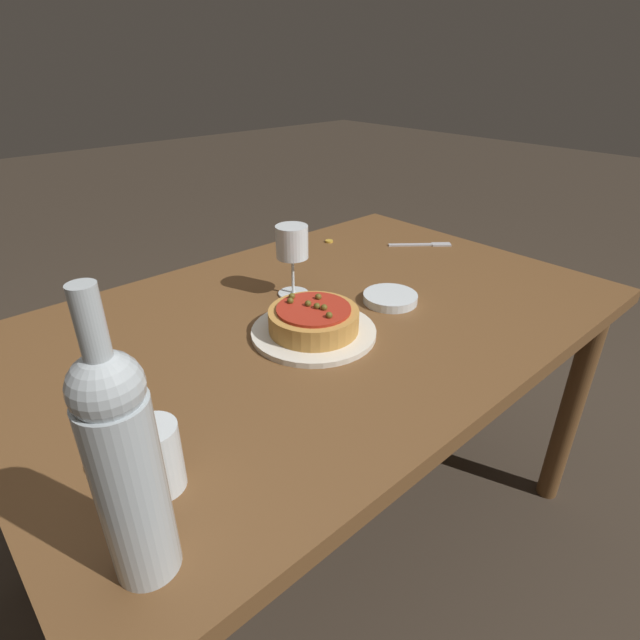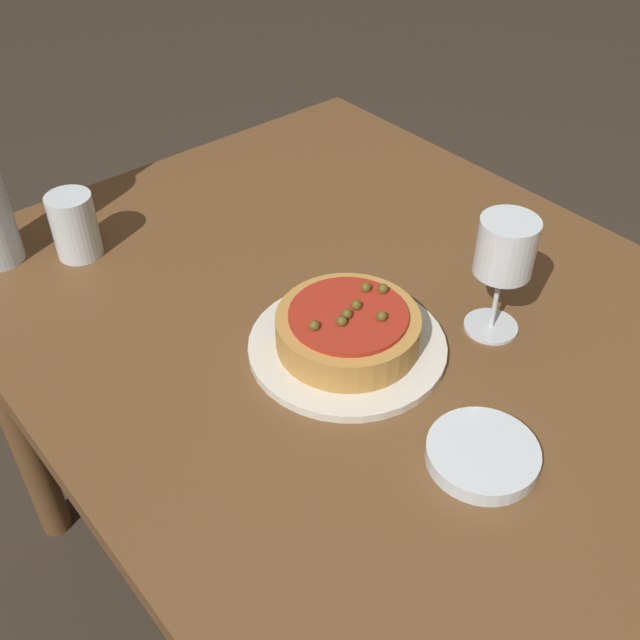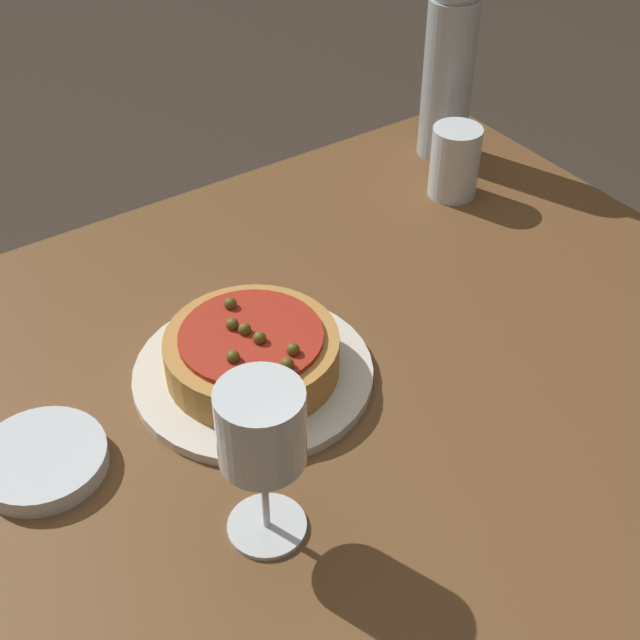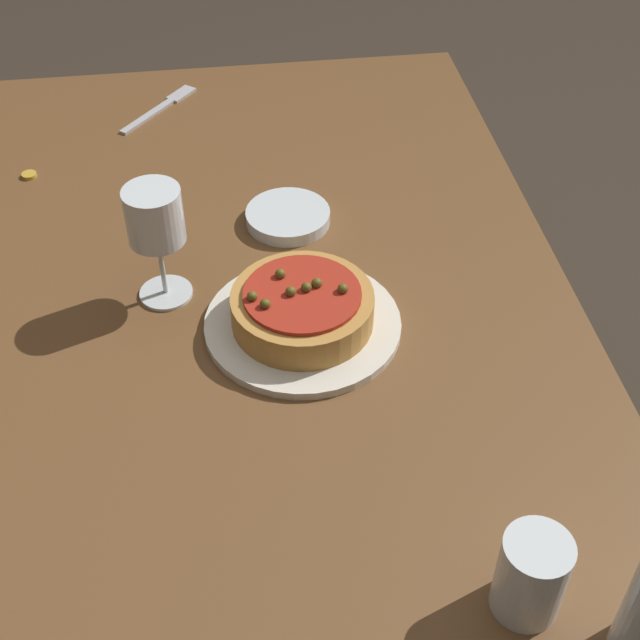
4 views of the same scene
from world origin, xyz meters
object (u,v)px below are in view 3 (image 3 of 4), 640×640
at_px(pizza, 252,353).
at_px(wine_bottle, 450,55).
at_px(dinner_plate, 253,374).
at_px(dining_table, 230,494).
at_px(side_bowl, 42,460).
at_px(water_cup, 455,162).
at_px(wine_glass, 261,434).

bearing_deg(pizza, wine_bottle, 28.76).
bearing_deg(wine_bottle, pizza, -151.24).
relative_size(dinner_plate, wine_bottle, 0.74).
xyz_separation_m(pizza, wine_bottle, (0.49, 0.27, 0.12)).
height_order(dining_table, side_bowl, side_bowl).
bearing_deg(water_cup, pizza, -158.37).
bearing_deg(wine_bottle, wine_glass, -142.48).
bearing_deg(side_bowl, water_cup, 13.83).
bearing_deg(wine_glass, dining_table, 79.83).
relative_size(dinner_plate, side_bowl, 2.04).
bearing_deg(dining_table, wine_bottle, 30.66).
xyz_separation_m(wine_bottle, water_cup, (-0.07, -0.10, -0.10)).
relative_size(water_cup, side_bowl, 0.79).
bearing_deg(pizza, water_cup, 21.63).
bearing_deg(dining_table, dinner_plate, 41.86).
height_order(wine_bottle, water_cup, wine_bottle).
xyz_separation_m(dinner_plate, wine_bottle, (0.49, 0.27, 0.15)).
xyz_separation_m(pizza, water_cup, (0.43, 0.17, 0.01)).
bearing_deg(dinner_plate, wine_glass, -117.30).
bearing_deg(water_cup, dining_table, -154.91).
xyz_separation_m(dinner_plate, wine_glass, (-0.09, -0.18, 0.12)).
bearing_deg(dining_table, pizza, 41.82).
xyz_separation_m(dining_table, wine_glass, (-0.02, -0.11, 0.21)).
distance_m(dining_table, dinner_plate, 0.13).
height_order(pizza, water_cup, water_cup).
distance_m(pizza, wine_bottle, 0.57).
bearing_deg(side_bowl, wine_glass, -52.29).
distance_m(dining_table, wine_glass, 0.24).
bearing_deg(water_cup, wine_bottle, 57.18).
relative_size(dinner_plate, wine_glass, 1.52).
relative_size(dining_table, side_bowl, 10.64).
bearing_deg(wine_glass, dinner_plate, 62.70).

